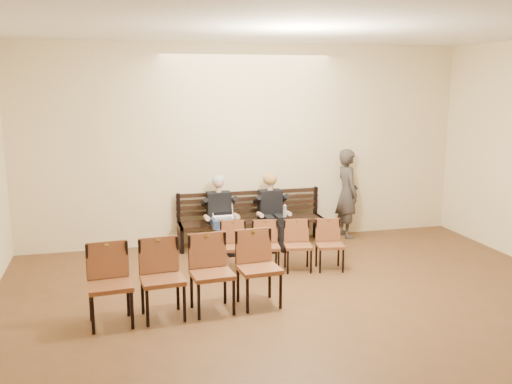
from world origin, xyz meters
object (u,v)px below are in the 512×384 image
(bag, at_px, (296,233))
(bench, at_px, (252,232))
(seated_man, at_px, (220,215))
(water_bottle, at_px, (285,218))
(chair_row_front, at_px, (188,277))
(chair_row_back, at_px, (282,246))
(passerby, at_px, (347,187))
(laptop, at_px, (224,218))
(seated_woman, at_px, (272,213))

(bag, bearing_deg, bench, -173.36)
(bag, bearing_deg, seated_man, -171.37)
(water_bottle, bearing_deg, chair_row_front, -130.04)
(chair_row_front, xyz_separation_m, chair_row_back, (1.61, 1.30, -0.10))
(seated_man, height_order, passerby, passerby)
(laptop, bearing_deg, seated_woman, 13.30)
(laptop, xyz_separation_m, water_bottle, (1.02, -0.15, -0.02))
(water_bottle, xyz_separation_m, passerby, (1.36, 0.52, 0.38))
(seated_woman, distance_m, chair_row_back, 1.39)
(seated_woman, bearing_deg, chair_row_front, -124.57)
(laptop, xyz_separation_m, bag, (1.40, 0.37, -0.44))
(bag, bearing_deg, chair_row_front, -129.37)
(bench, bearing_deg, chair_row_back, -85.96)
(bench, distance_m, seated_man, 0.71)
(bench, bearing_deg, water_bottle, -41.28)
(chair_row_back, bearing_deg, bench, 103.75)
(water_bottle, bearing_deg, laptop, 171.64)
(seated_woman, relative_size, laptop, 3.24)
(seated_woman, height_order, chair_row_front, seated_woman)
(passerby, distance_m, chair_row_front, 4.44)
(passerby, bearing_deg, bag, 89.28)
(bench, distance_m, chair_row_front, 3.17)
(chair_row_back, bearing_deg, water_bottle, 80.33)
(chair_row_back, bearing_deg, passerby, 52.10)
(chair_row_front, bearing_deg, water_bottle, 45.34)
(passerby, height_order, chair_row_back, passerby)
(seated_woman, xyz_separation_m, laptop, (-0.87, -0.15, 0.00))
(passerby, xyz_separation_m, chair_row_front, (-3.34, -2.88, -0.46))
(seated_woman, height_order, bag, seated_woman)
(chair_row_front, relative_size, chair_row_back, 1.26)
(chair_row_front, bearing_deg, bag, 46.01)
(laptop, bearing_deg, water_bottle, -4.83)
(water_bottle, xyz_separation_m, bag, (0.38, 0.52, -0.42))
(water_bottle, height_order, chair_row_front, chair_row_front)
(seated_man, relative_size, chair_row_back, 0.65)
(seated_woman, bearing_deg, chair_row_back, -99.33)
(laptop, bearing_deg, seated_man, 111.53)
(bench, bearing_deg, chair_row_front, -118.42)
(bench, xyz_separation_m, seated_man, (-0.59, -0.12, 0.38))
(chair_row_back, bearing_deg, laptop, 127.78)
(bench, distance_m, laptop, 0.70)
(seated_woman, bearing_deg, bag, 22.53)
(chair_row_front, bearing_deg, passerby, 36.13)
(bench, relative_size, seated_woman, 2.24)
(seated_woman, bearing_deg, water_bottle, -63.45)
(seated_man, xyz_separation_m, chair_row_front, (-0.91, -2.66, -0.12))
(water_bottle, relative_size, chair_row_back, 0.12)
(bench, height_order, bag, bench)
(seated_woman, bearing_deg, bench, 159.94)
(bag, distance_m, chair_row_back, 1.77)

